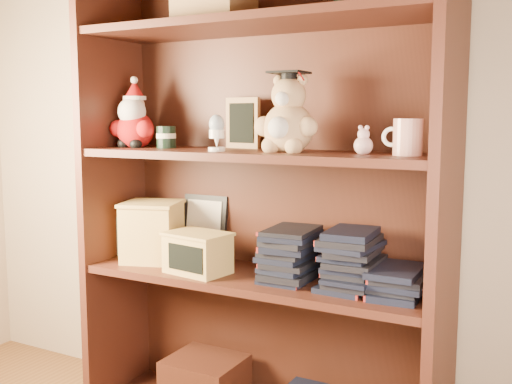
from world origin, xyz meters
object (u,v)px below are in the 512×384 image
bookcase (263,203)px  treats_box (152,231)px  grad_teddy_bear (288,121)px  teacher_mug (407,137)px

bookcase → treats_box: 0.43m
grad_teddy_bear → bookcase: bearing=153.2°
bookcase → treats_box: size_ratio=6.58×
grad_teddy_bear → teacher_mug: grad_teddy_bear is taller
grad_teddy_bear → teacher_mug: (0.36, 0.01, -0.04)m
bookcase → grad_teddy_bear: bookcase is taller
grad_teddy_bear → treats_box: (-0.53, 0.01, -0.39)m
teacher_mug → treats_box: (-0.89, -0.00, -0.34)m
teacher_mug → treats_box: teacher_mug is taller
bookcase → teacher_mug: bookcase is taller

